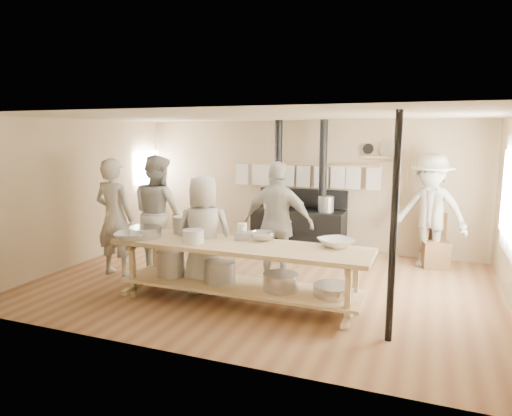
{
  "coord_description": "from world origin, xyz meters",
  "views": [
    {
      "loc": [
        2.4,
        -6.49,
        2.36
      ],
      "look_at": [
        -0.18,
        0.2,
        1.17
      ],
      "focal_mm": 32.0,
      "sensor_mm": 36.0,
      "label": 1
    }
  ],
  "objects_px": {
    "prep_table": "(239,267)",
    "cook_right": "(278,224)",
    "cook_far_left": "(115,218)",
    "roasting_pan": "(251,236)",
    "stove": "(299,226)",
    "cook_by_window": "(430,211)",
    "cook_center": "(204,235)",
    "chair": "(435,251)",
    "cook_left": "(159,213)"
  },
  "relations": [
    {
      "from": "cook_right",
      "to": "stove",
      "type": "bearing_deg",
      "value": -82.73
    },
    {
      "from": "prep_table",
      "to": "cook_left",
      "type": "xyz_separation_m",
      "value": [
        -1.89,
        0.95,
        0.48
      ]
    },
    {
      "from": "stove",
      "to": "cook_by_window",
      "type": "distance_m",
      "value": 2.49
    },
    {
      "from": "chair",
      "to": "roasting_pan",
      "type": "bearing_deg",
      "value": -147.6
    },
    {
      "from": "stove",
      "to": "cook_by_window",
      "type": "relative_size",
      "value": 1.3
    },
    {
      "from": "cook_center",
      "to": "prep_table",
      "type": "bearing_deg",
      "value": 143.4
    },
    {
      "from": "cook_by_window",
      "to": "roasting_pan",
      "type": "xyz_separation_m",
      "value": [
        -2.38,
        -2.48,
        -0.1
      ]
    },
    {
      "from": "cook_by_window",
      "to": "roasting_pan",
      "type": "height_order",
      "value": "cook_by_window"
    },
    {
      "from": "prep_table",
      "to": "cook_far_left",
      "type": "bearing_deg",
      "value": 169.31
    },
    {
      "from": "cook_left",
      "to": "chair",
      "type": "relative_size",
      "value": 2.13
    },
    {
      "from": "cook_far_left",
      "to": "roasting_pan",
      "type": "relative_size",
      "value": 4.54
    },
    {
      "from": "prep_table",
      "to": "cook_right",
      "type": "bearing_deg",
      "value": 76.21
    },
    {
      "from": "prep_table",
      "to": "cook_right",
      "type": "height_order",
      "value": "cook_right"
    },
    {
      "from": "prep_table",
      "to": "chair",
      "type": "distance_m",
      "value": 3.84
    },
    {
      "from": "cook_far_left",
      "to": "cook_by_window",
      "type": "xyz_separation_m",
      "value": [
        4.85,
        2.35,
        0.03
      ]
    },
    {
      "from": "stove",
      "to": "cook_center",
      "type": "xyz_separation_m",
      "value": [
        -0.65,
        -2.79,
        0.36
      ]
    },
    {
      "from": "cook_left",
      "to": "cook_by_window",
      "type": "xyz_separation_m",
      "value": [
        4.32,
        1.85,
        0.01
      ]
    },
    {
      "from": "chair",
      "to": "cook_far_left",
      "type": "bearing_deg",
      "value": -167.18
    },
    {
      "from": "prep_table",
      "to": "roasting_pan",
      "type": "height_order",
      "value": "roasting_pan"
    },
    {
      "from": "cook_far_left",
      "to": "prep_table",
      "type": "bearing_deg",
      "value": 170.73
    },
    {
      "from": "cook_far_left",
      "to": "roasting_pan",
      "type": "bearing_deg",
      "value": 178.49
    },
    {
      "from": "prep_table",
      "to": "chair",
      "type": "relative_size",
      "value": 3.84
    },
    {
      "from": "stove",
      "to": "chair",
      "type": "height_order",
      "value": "stove"
    },
    {
      "from": "prep_table",
      "to": "cook_right",
      "type": "distance_m",
      "value": 1.11
    },
    {
      "from": "prep_table",
      "to": "cook_center",
      "type": "bearing_deg",
      "value": 160.78
    },
    {
      "from": "cook_center",
      "to": "cook_right",
      "type": "height_order",
      "value": "cook_right"
    },
    {
      "from": "prep_table",
      "to": "cook_right",
      "type": "relative_size",
      "value": 1.87
    },
    {
      "from": "cook_far_left",
      "to": "cook_right",
      "type": "xyz_separation_m",
      "value": [
        2.66,
        0.53,
        -0.01
      ]
    },
    {
      "from": "stove",
      "to": "roasting_pan",
      "type": "xyz_separation_m",
      "value": [
        0.05,
        -2.69,
        0.38
      ]
    },
    {
      "from": "cook_far_left",
      "to": "roasting_pan",
      "type": "height_order",
      "value": "cook_far_left"
    },
    {
      "from": "cook_far_left",
      "to": "cook_by_window",
      "type": "bearing_deg",
      "value": -152.73
    },
    {
      "from": "roasting_pan",
      "to": "prep_table",
      "type": "bearing_deg",
      "value": -98.75
    },
    {
      "from": "stove",
      "to": "prep_table",
      "type": "height_order",
      "value": "stove"
    },
    {
      "from": "prep_table",
      "to": "cook_by_window",
      "type": "relative_size",
      "value": 1.8
    },
    {
      "from": "cook_right",
      "to": "roasting_pan",
      "type": "height_order",
      "value": "cook_right"
    },
    {
      "from": "cook_far_left",
      "to": "cook_left",
      "type": "relative_size",
      "value": 0.98
    },
    {
      "from": "cook_right",
      "to": "cook_by_window",
      "type": "distance_m",
      "value": 2.85
    },
    {
      "from": "prep_table",
      "to": "cook_center",
      "type": "distance_m",
      "value": 0.78
    },
    {
      "from": "cook_center",
      "to": "cook_right",
      "type": "bearing_deg",
      "value": -157.06
    },
    {
      "from": "roasting_pan",
      "to": "cook_right",
      "type": "bearing_deg",
      "value": 73.75
    },
    {
      "from": "cook_right",
      "to": "cook_far_left",
      "type": "bearing_deg",
      "value": 11.81
    },
    {
      "from": "stove",
      "to": "roasting_pan",
      "type": "height_order",
      "value": "stove"
    },
    {
      "from": "cook_far_left",
      "to": "chair",
      "type": "relative_size",
      "value": 2.08
    },
    {
      "from": "cook_far_left",
      "to": "cook_by_window",
      "type": "distance_m",
      "value": 5.39
    },
    {
      "from": "cook_by_window",
      "to": "roasting_pan",
      "type": "distance_m",
      "value": 3.44
    },
    {
      "from": "cook_left",
      "to": "prep_table",
      "type": "bearing_deg",
      "value": 179.58
    },
    {
      "from": "stove",
      "to": "cook_far_left",
      "type": "relative_size",
      "value": 1.33
    },
    {
      "from": "cook_center",
      "to": "stove",
      "type": "bearing_deg",
      "value": -120.58
    },
    {
      "from": "cook_right",
      "to": "chair",
      "type": "distance_m",
      "value": 3.05
    },
    {
      "from": "prep_table",
      "to": "cook_by_window",
      "type": "height_order",
      "value": "cook_by_window"
    }
  ]
}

